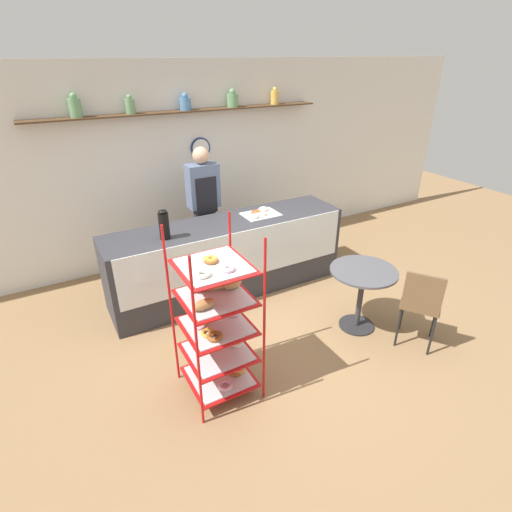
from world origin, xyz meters
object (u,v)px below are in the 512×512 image
pastry_rack (217,323)px  person_worker (204,208)px  cafe_chair (421,301)px  donut_tray_counter (259,213)px  coffee_carafe (164,225)px  cafe_table (362,285)px

pastry_rack → person_worker: person_worker is taller
cafe_chair → donut_tray_counter: size_ratio=2.01×
pastry_rack → person_worker: bearing=69.7°
person_worker → cafe_chair: size_ratio=1.94×
person_worker → coffee_carafe: person_worker is taller
coffee_carafe → cafe_chair: bearing=-42.9°
cafe_table → donut_tray_counter: (-0.47, 1.41, 0.43)m
cafe_chair → donut_tray_counter: donut_tray_counter is taller
cafe_table → cafe_chair: (0.28, -0.54, 0.01)m
person_worker → coffee_carafe: bearing=-138.0°
cafe_table → cafe_chair: cafe_chair is taller
coffee_carafe → donut_tray_counter: size_ratio=0.75×
cafe_table → pastry_rack: bearing=-177.3°
pastry_rack → cafe_table: size_ratio=2.17×
pastry_rack → cafe_table: (1.73, 0.08, -0.18)m
coffee_carafe → cafe_table: bearing=-37.3°
donut_tray_counter → cafe_chair: bearing=-69.2°
pastry_rack → cafe_table: 1.74m
pastry_rack → coffee_carafe: pastry_rack is taller
cafe_chair → coffee_carafe: size_ratio=2.68×
pastry_rack → coffee_carafe: 1.43m
pastry_rack → cafe_chair: 2.06m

